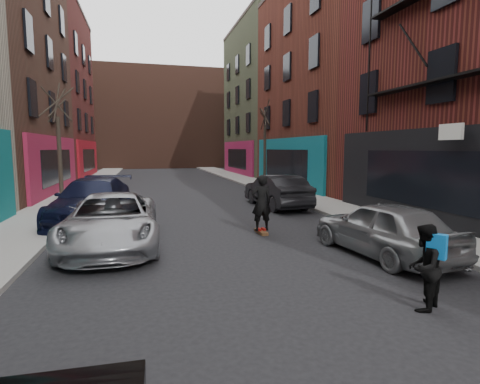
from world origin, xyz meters
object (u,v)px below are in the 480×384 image
parked_right_far (383,228)px  pedestrian (424,267)px  parked_left_far (112,221)px  parked_right_end (277,191)px  skateboard (261,232)px  tree_right_far (265,138)px  parked_left_end (93,201)px  skateboarder (261,203)px  tree_left_far (59,136)px

parked_right_far → pedestrian: bearing=60.7°
parked_left_far → parked_right_end: (7.00, 5.69, 0.02)m
skateboard → pedestrian: pedestrian is taller
tree_right_far → parked_left_end: bearing=-133.8°
parked_right_end → pedestrian: bearing=79.2°
skateboarder → tree_right_far: bearing=-110.6°
parked_left_far → parked_right_end: bearing=39.5°
parked_left_far → skateboard: parked_left_far is taller
parked_left_far → skateboard: bearing=7.5°
parked_right_far → skateboarder: (-2.27, 3.26, 0.28)m
parked_left_far → parked_left_end: (-0.98, 3.97, 0.08)m
parked_left_far → parked_right_end: size_ratio=1.15×
tree_right_far → skateboarder: (-4.80, -14.22, -2.51)m
tree_left_far → tree_right_far: (12.40, 6.00, 0.15)m
tree_left_far → parked_right_end: bearing=-17.3°
parked_left_far → pedestrian: size_ratio=3.60×
tree_left_far → parked_left_far: (3.00, -8.79, -2.63)m
tree_left_far → pedestrian: 17.02m
pedestrian → parked_right_far: bearing=-146.7°
parked_right_end → skateboard: parked_right_end is taller
parked_right_end → pedestrian: parked_right_end is taller
skateboarder → tree_left_far: bearing=-49.2°
skateboard → pedestrian: bearing=-83.5°
parked_left_end → parked_right_far: parked_left_end is taller
tree_left_far → parked_right_end: tree_left_far is taller
tree_left_far → parked_left_end: (2.02, -4.82, -2.55)m
skateboarder → pedestrian: size_ratio=1.22×
parked_right_end → tree_right_far: bearing=-108.3°
parked_left_end → parked_right_far: size_ratio=1.33×
parked_left_end → parked_right_end: bearing=19.9°
tree_left_far → parked_right_far: tree_left_far is taller
parked_right_far → skateboarder: 3.98m
tree_right_far → parked_right_far: tree_right_far is taller
parked_right_end → tree_left_far: bearing=-20.8°
tree_right_far → pedestrian: tree_right_far is taller
parked_right_end → skateboarder: 5.65m
tree_left_far → skateboard: size_ratio=8.12×
parked_left_far → pedestrian: parked_left_far is taller
parked_left_end → skateboard: (5.58, -3.39, -0.78)m
parked_right_end → skateboard: size_ratio=5.91×
parked_left_far → parked_right_end: 9.02m
tree_left_far → parked_left_end: tree_left_far is taller
tree_left_far → parked_right_far: size_ratio=1.51×
tree_right_far → parked_left_end: (-10.38, -10.82, -2.70)m
parked_right_far → skateboard: (-2.27, 3.26, -0.68)m
parked_right_end → skateboard: (-2.40, -5.11, -0.73)m
tree_left_far → skateboard: 11.68m
skateboarder → pedestrian: 6.35m
tree_left_far → pedestrian: size_ratio=4.31×
parked_left_far → skateboarder: (4.60, 0.58, 0.26)m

